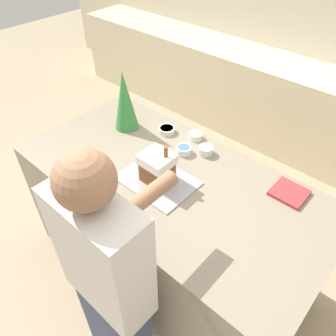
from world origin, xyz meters
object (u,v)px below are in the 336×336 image
candy_bowl_behind_tray (195,136)px  candy_bowl_near_tray_left (167,130)px  gingerbread_house (157,167)px  person (110,288)px  cookbook (289,193)px  baking_tray (158,180)px  decorative_tree (125,101)px  candy_bowl_beside_tree (206,150)px  candy_bowl_far_left (184,150)px

candy_bowl_behind_tray → candy_bowl_near_tray_left: bearing=-159.2°
gingerbread_house → candy_bowl_behind_tray: (-0.09, 0.47, -0.08)m
candy_bowl_behind_tray → person: person is taller
cookbook → person: 1.07m
person → candy_bowl_behind_tray: bearing=108.6°
baking_tray → candy_bowl_behind_tray: size_ratio=4.79×
decorative_tree → person: size_ratio=0.26×
decorative_tree → candy_bowl_beside_tree: 0.63m
decorative_tree → cookbook: 1.18m
candy_bowl_near_tray_left → cookbook: (0.90, 0.01, -0.01)m
candy_bowl_far_left → cookbook: candy_bowl_far_left is taller
candy_bowl_near_tray_left → candy_bowl_beside_tree: 0.34m
cookbook → candy_bowl_behind_tray: bearing=175.0°
candy_bowl_behind_tray → person: (0.36, -1.07, -0.10)m
candy_bowl_behind_tray → gingerbread_house: bearing=-78.7°
candy_bowl_near_tray_left → candy_bowl_behind_tray: 0.21m
baking_tray → candy_bowl_behind_tray: 0.48m
gingerbread_house → candy_bowl_beside_tree: (0.05, 0.39, -0.08)m
gingerbread_house → candy_bowl_near_tray_left: bearing=125.9°
baking_tray → gingerbread_house: size_ratio=1.78×
candy_bowl_behind_tray → candy_bowl_beside_tree: bearing=-29.5°
baking_tray → cookbook: size_ratio=2.38×
baking_tray → decorative_tree: 0.63m
decorative_tree → gingerbread_house: bearing=-25.7°
gingerbread_house → candy_bowl_behind_tray: gingerbread_house is taller
baking_tray → cookbook: (0.62, 0.41, 0.01)m
candy_bowl_near_tray_left → candy_bowl_beside_tree: size_ratio=1.22×
candy_bowl_far_left → person: (0.32, -0.90, -0.11)m
decorative_tree → cookbook: bearing=7.3°
decorative_tree → candy_bowl_far_left: 0.52m
baking_tray → cookbook: cookbook is taller
candy_bowl_behind_tray → baking_tray: bearing=-78.7°
candy_bowl_near_tray_left → cookbook: candy_bowl_near_tray_left is taller
decorative_tree → candy_bowl_beside_tree: decorative_tree is taller
candy_bowl_behind_tray → cookbook: size_ratio=0.50×
decorative_tree → candy_bowl_beside_tree: (0.60, 0.13, -0.18)m
gingerbread_house → candy_bowl_far_left: size_ratio=2.54×
baking_tray → decorative_tree: decorative_tree is taller
candy_bowl_far_left → person: person is taller
baking_tray → candy_bowl_behind_tray: (-0.09, 0.47, 0.02)m
candy_bowl_behind_tray → candy_bowl_far_left: candy_bowl_far_left is taller
gingerbread_house → decorative_tree: bearing=154.3°
candy_bowl_beside_tree → gingerbread_house: bearing=-97.9°
gingerbread_house → decorative_tree: decorative_tree is taller
gingerbread_house → candy_bowl_behind_tray: size_ratio=2.70×
baking_tray → person: size_ratio=0.27×
baking_tray → person: 0.66m
person → decorative_tree: bearing=133.2°
candy_bowl_beside_tree → cookbook: (0.56, 0.02, -0.02)m
gingerbread_house → candy_bowl_near_tray_left: gingerbread_house is taller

